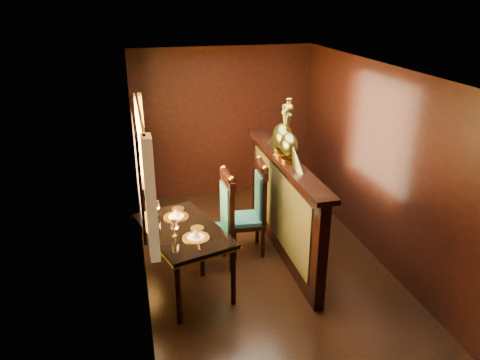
{
  "coord_description": "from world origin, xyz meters",
  "views": [
    {
      "loc": [
        -1.55,
        -4.94,
        3.3
      ],
      "look_at": [
        -0.25,
        0.33,
        1.1
      ],
      "focal_mm": 35.0,
      "sensor_mm": 36.0,
      "label": 1
    }
  ],
  "objects_px": {
    "dining_table": "(183,234)",
    "peacock_left": "(289,134)",
    "chair_right": "(255,205)",
    "peacock_right": "(283,125)",
    "chair_left": "(222,217)"
  },
  "relations": [
    {
      "from": "chair_right",
      "to": "peacock_right",
      "type": "xyz_separation_m",
      "value": [
        0.34,
        -0.02,
        1.07
      ]
    },
    {
      "from": "chair_left",
      "to": "chair_right",
      "type": "height_order",
      "value": "chair_right"
    },
    {
      "from": "peacock_right",
      "to": "chair_right",
      "type": "bearing_deg",
      "value": 177.03
    },
    {
      "from": "chair_left",
      "to": "chair_right",
      "type": "bearing_deg",
      "value": 22.73
    },
    {
      "from": "dining_table",
      "to": "peacock_left",
      "type": "relative_size",
      "value": 2.21
    },
    {
      "from": "dining_table",
      "to": "chair_right",
      "type": "bearing_deg",
      "value": 14.01
    },
    {
      "from": "dining_table",
      "to": "peacock_right",
      "type": "bearing_deg",
      "value": 6.8
    },
    {
      "from": "chair_right",
      "to": "peacock_left",
      "type": "bearing_deg",
      "value": -32.45
    },
    {
      "from": "chair_left",
      "to": "peacock_left",
      "type": "distance_m",
      "value": 1.33
    },
    {
      "from": "chair_right",
      "to": "peacock_right",
      "type": "relative_size",
      "value": 1.69
    },
    {
      "from": "chair_left",
      "to": "chair_right",
      "type": "relative_size",
      "value": 0.99
    },
    {
      "from": "dining_table",
      "to": "chair_right",
      "type": "xyz_separation_m",
      "value": [
        1.04,
        0.62,
        -0.03
      ]
    },
    {
      "from": "dining_table",
      "to": "peacock_left",
      "type": "distance_m",
      "value": 1.74
    },
    {
      "from": "peacock_right",
      "to": "chair_left",
      "type": "bearing_deg",
      "value": -165.22
    },
    {
      "from": "chair_left",
      "to": "peacock_left",
      "type": "xyz_separation_m",
      "value": [
        0.84,
        -0.02,
        1.02
      ]
    }
  ]
}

